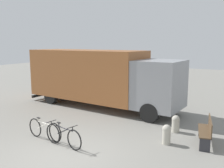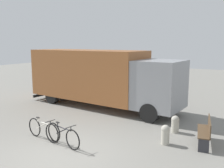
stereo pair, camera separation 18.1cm
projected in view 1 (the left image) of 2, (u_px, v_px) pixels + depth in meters
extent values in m
plane|color=gray|center=(63.00, 154.00, 8.11)|extent=(60.00, 60.00, 0.00)
cube|color=#99592D|center=(87.00, 74.00, 14.30)|extent=(7.06, 3.00, 2.71)
cube|color=gray|center=(159.00, 84.00, 11.89)|extent=(2.27, 2.46, 2.30)
cube|color=black|center=(46.00, 94.00, 16.46)|extent=(0.31, 2.26, 0.16)
cylinder|color=black|center=(167.00, 104.00, 12.93)|extent=(0.91, 0.36, 0.89)
cylinder|color=black|center=(150.00, 113.00, 11.24)|extent=(0.91, 0.36, 0.89)
cylinder|color=black|center=(75.00, 91.00, 16.40)|extent=(0.91, 0.36, 0.89)
cylinder|color=black|center=(51.00, 96.00, 14.71)|extent=(0.91, 0.36, 0.89)
cube|color=brown|center=(204.00, 131.00, 8.85)|extent=(0.67, 1.59, 0.04)
cube|color=brown|center=(210.00, 125.00, 8.76)|extent=(0.31, 1.52, 0.48)
cube|color=#2D2D33|center=(205.00, 145.00, 8.21)|extent=(0.34, 0.11, 0.45)
cube|color=#2D2D33|center=(203.00, 131.00, 9.56)|extent=(0.34, 0.11, 0.45)
torus|color=black|center=(35.00, 127.00, 9.53)|extent=(0.72, 0.16, 0.72)
torus|color=black|center=(53.00, 134.00, 8.89)|extent=(0.72, 0.16, 0.72)
cylinder|color=silver|center=(44.00, 123.00, 9.16)|extent=(0.89, 0.18, 0.04)
cylinder|color=silver|center=(42.00, 126.00, 9.23)|extent=(0.60, 0.13, 0.34)
cylinder|color=silver|center=(39.00, 120.00, 9.33)|extent=(0.03, 0.03, 0.12)
ellipsoid|color=black|center=(39.00, 118.00, 9.32)|extent=(0.23, 0.12, 0.05)
cylinder|color=black|center=(51.00, 123.00, 8.88)|extent=(0.03, 0.03, 0.15)
cylinder|color=black|center=(51.00, 121.00, 8.87)|extent=(0.10, 0.44, 0.02)
torus|color=black|center=(55.00, 133.00, 8.99)|extent=(0.71, 0.20, 0.72)
torus|color=black|center=(74.00, 140.00, 8.31)|extent=(0.71, 0.20, 0.72)
cylinder|color=black|center=(64.00, 128.00, 8.60)|extent=(0.89, 0.23, 0.04)
cylinder|color=black|center=(63.00, 131.00, 8.68)|extent=(0.59, 0.17, 0.34)
cylinder|color=black|center=(59.00, 125.00, 8.78)|extent=(0.03, 0.03, 0.12)
ellipsoid|color=black|center=(59.00, 123.00, 8.77)|extent=(0.23, 0.14, 0.05)
cylinder|color=black|center=(72.00, 129.00, 8.30)|extent=(0.03, 0.03, 0.15)
cylinder|color=black|center=(72.00, 127.00, 8.29)|extent=(0.12, 0.43, 0.02)
cylinder|color=#B2AD9E|center=(166.00, 136.00, 8.84)|extent=(0.29, 0.29, 0.56)
sphere|color=#B2AD9E|center=(167.00, 129.00, 8.80)|extent=(0.30, 0.30, 0.30)
cylinder|color=#B2AD9E|center=(176.00, 126.00, 10.03)|extent=(0.30, 0.30, 0.54)
sphere|color=#B2AD9E|center=(176.00, 119.00, 9.98)|extent=(0.32, 0.32, 0.32)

